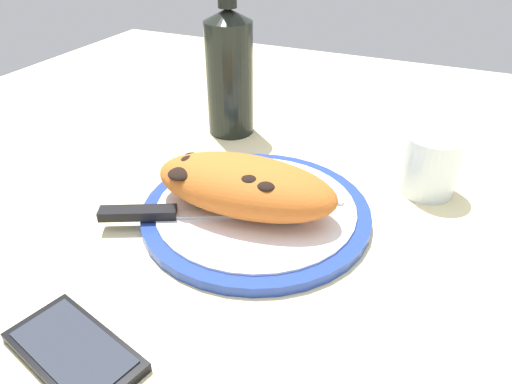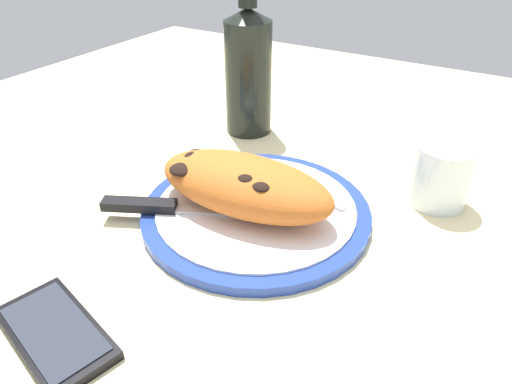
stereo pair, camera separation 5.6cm
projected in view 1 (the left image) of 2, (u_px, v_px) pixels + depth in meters
ground_plane at (256, 225)px, 59.26cm from camera, size 150.00×150.00×3.00cm
plate at (256, 211)px, 58.04cm from camera, size 28.73×28.73×1.59cm
calzone at (244, 185)px, 55.38cm from camera, size 23.31×11.65×6.50cm
fork at (281, 182)px, 61.97cm from camera, size 15.20×4.33×0.40cm
knife at (164, 213)px, 55.34cm from camera, size 21.18×11.68×1.20cm
smartphone at (74, 351)px, 40.26cm from camera, size 14.22×9.60×1.16cm
water_glass at (429, 168)px, 61.65cm from camera, size 7.51×7.51×8.20cm
wine_bottle at (229, 69)px, 73.95cm from camera, size 7.66×7.66×27.98cm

